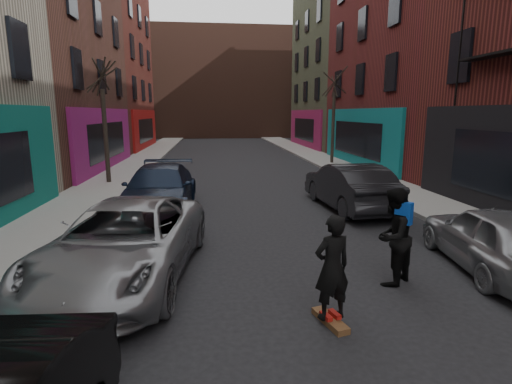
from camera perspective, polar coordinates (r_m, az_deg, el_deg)
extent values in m
cube|color=gray|center=(31.31, -15.20, 5.02)|extent=(2.50, 84.00, 0.13)
cube|color=gray|center=(31.89, 7.69, 5.42)|extent=(2.50, 84.00, 0.13)
cube|color=#47281E|center=(56.92, -5.07, 15.00)|extent=(40.00, 10.00, 14.00)
imported|color=gray|center=(8.37, -18.16, -6.76)|extent=(3.17, 5.73, 1.52)
imported|color=black|center=(13.56, -13.63, 0.36)|extent=(2.31, 5.38, 1.54)
imported|color=gray|center=(9.71, 30.95, -5.70)|extent=(2.20, 4.30, 1.40)
imported|color=black|center=(14.03, 13.15, 0.82)|extent=(2.02, 4.92, 1.59)
cube|color=brown|center=(6.71, 10.53, -17.58)|extent=(0.42, 0.83, 0.10)
imported|color=black|center=(6.33, 10.83, -10.53)|extent=(0.69, 0.55, 1.67)
imported|color=black|center=(8.09, 18.96, -6.07)|extent=(1.16, 1.13, 1.88)
cube|color=#0C3EAE|center=(7.89, 20.37, -2.83)|extent=(0.30, 0.32, 0.42)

